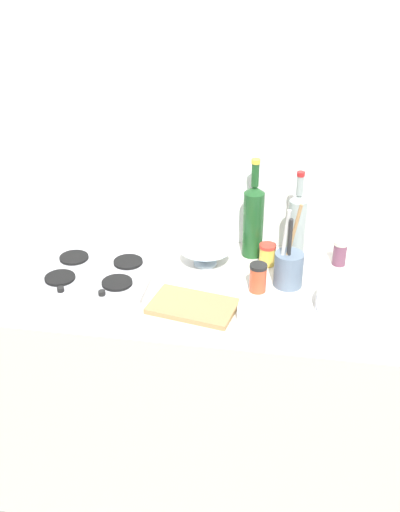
% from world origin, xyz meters
% --- Properties ---
extents(ground_plane, '(6.00, 6.00, 0.00)m').
position_xyz_m(ground_plane, '(0.00, 0.00, 0.00)').
color(ground_plane, '#6B6056').
rests_on(ground_plane, ground).
extents(counter_block, '(1.80, 0.70, 0.90)m').
position_xyz_m(counter_block, '(0.00, 0.00, 0.45)').
color(counter_block, beige).
rests_on(counter_block, ground).
extents(backsplash_panel, '(1.90, 0.06, 2.29)m').
position_xyz_m(backsplash_panel, '(0.00, 0.38, 1.14)').
color(backsplash_panel, white).
rests_on(backsplash_panel, ground).
extents(stovetop_hob, '(0.42, 0.33, 0.04)m').
position_xyz_m(stovetop_hob, '(-0.39, 0.00, 0.91)').
color(stovetop_hob, '#B2B2B7').
rests_on(stovetop_hob, counter_block).
extents(plate_stack, '(0.26, 0.26, 0.06)m').
position_xyz_m(plate_stack, '(0.53, -0.08, 0.93)').
color(plate_stack, white).
rests_on(plate_stack, counter_block).
extents(wine_bottle_leftmost, '(0.08, 0.08, 0.39)m').
position_xyz_m(wine_bottle_leftmost, '(0.16, 0.26, 1.05)').
color(wine_bottle_leftmost, '#19471E').
rests_on(wine_bottle_leftmost, counter_block).
extents(wine_bottle_mid_left, '(0.07, 0.07, 0.37)m').
position_xyz_m(wine_bottle_mid_left, '(0.32, 0.22, 1.05)').
color(wine_bottle_mid_left, gray).
rests_on(wine_bottle_mid_left, counter_block).
extents(mixing_bowl, '(0.19, 0.19, 0.07)m').
position_xyz_m(mixing_bowl, '(-0.01, 0.15, 0.94)').
color(mixing_bowl, silver).
rests_on(mixing_bowl, counter_block).
extents(butter_dish, '(0.16, 0.09, 0.06)m').
position_xyz_m(butter_dish, '(0.23, -0.17, 0.93)').
color(butter_dish, white).
rests_on(butter_dish, counter_block).
extents(utensil_crock, '(0.10, 0.10, 0.31)m').
position_xyz_m(utensil_crock, '(0.31, 0.05, 0.97)').
color(utensil_crock, slate).
rests_on(utensil_crock, counter_block).
extents(condiment_jar_front, '(0.05, 0.05, 0.10)m').
position_xyz_m(condiment_jar_front, '(0.49, 0.24, 0.95)').
color(condiment_jar_front, '#66384C').
rests_on(condiment_jar_front, counter_block).
extents(condiment_jar_rear, '(0.06, 0.06, 0.10)m').
position_xyz_m(condiment_jar_rear, '(0.20, 0.00, 0.95)').
color(condiment_jar_rear, '#C64C2D').
rests_on(condiment_jar_rear, counter_block).
extents(condiment_jar_spare, '(0.06, 0.06, 0.08)m').
position_xyz_m(condiment_jar_spare, '(0.22, 0.19, 0.94)').
color(condiment_jar_spare, gold).
rests_on(condiment_jar_spare, counter_block).
extents(cutting_board, '(0.31, 0.23, 0.02)m').
position_xyz_m(cutting_board, '(-0.00, -0.15, 0.91)').
color(cutting_board, '#9E7A4C').
rests_on(cutting_board, counter_block).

